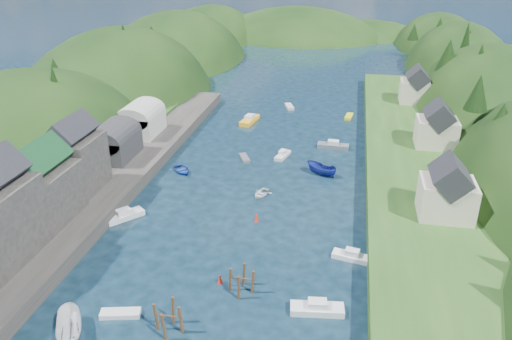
% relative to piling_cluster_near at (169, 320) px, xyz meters
% --- Properties ---
extents(ground, '(600.00, 600.00, 0.00)m').
position_rel_piling_cluster_near_xyz_m(ground, '(2.83, 53.61, -1.36)').
color(ground, black).
rests_on(ground, ground).
extents(hillside_left, '(44.00, 245.56, 52.00)m').
position_rel_piling_cluster_near_xyz_m(hillside_left, '(-42.17, 78.61, -9.39)').
color(hillside_left, black).
rests_on(hillside_left, ground).
extents(hillside_right, '(36.00, 245.56, 48.00)m').
position_rel_piling_cluster_near_xyz_m(hillside_right, '(47.83, 78.61, -8.77)').
color(hillside_right, black).
rests_on(hillside_right, ground).
extents(far_hills, '(103.00, 68.00, 44.00)m').
position_rel_piling_cluster_near_xyz_m(far_hills, '(4.05, 177.61, -12.16)').
color(far_hills, black).
rests_on(far_hills, ground).
extents(hill_trees, '(91.82, 145.47, 12.81)m').
position_rel_piling_cluster_near_xyz_m(hill_trees, '(3.34, 69.12, 9.77)').
color(hill_trees, black).
rests_on(hill_trees, ground).
extents(quay_left, '(12.00, 110.00, 2.00)m').
position_rel_piling_cluster_near_xyz_m(quay_left, '(-21.17, 23.61, -0.36)').
color(quay_left, '#2D2B28').
rests_on(quay_left, ground).
extents(terrace_left_grass, '(12.00, 110.00, 2.50)m').
position_rel_piling_cluster_near_xyz_m(terrace_left_grass, '(-28.17, 23.61, -0.11)').
color(terrace_left_grass, '#234719').
rests_on(terrace_left_grass, ground).
extents(quayside_buildings, '(8.00, 35.84, 12.90)m').
position_rel_piling_cluster_near_xyz_m(quayside_buildings, '(-23.17, 10.00, 5.73)').
color(quayside_buildings, '#2D2B28').
rests_on(quayside_buildings, quay_left).
extents(boat_sheds, '(7.00, 21.00, 7.50)m').
position_rel_piling_cluster_near_xyz_m(boat_sheds, '(-23.17, 42.61, 3.91)').
color(boat_sheds, '#2D2D30').
rests_on(boat_sheds, quay_left).
extents(terrace_right, '(16.00, 120.00, 2.40)m').
position_rel_piling_cluster_near_xyz_m(terrace_right, '(27.83, 43.61, -0.16)').
color(terrace_right, '#234719').
rests_on(terrace_right, ground).
extents(right_bank_cottages, '(9.00, 59.24, 8.41)m').
position_rel_piling_cluster_near_xyz_m(right_bank_cottages, '(30.83, 51.94, 4.49)').
color(right_bank_cottages, beige).
rests_on(right_bank_cottages, terrace_right).
extents(piling_cluster_near, '(3.13, 2.93, 3.86)m').
position_rel_piling_cluster_near_xyz_m(piling_cluster_near, '(0.00, 0.00, 0.00)').
color(piling_cluster_near, '#382314').
rests_on(piling_cluster_near, ground).
extents(piling_cluster_far, '(3.09, 2.90, 3.55)m').
position_rel_piling_cluster_near_xyz_m(piling_cluster_far, '(5.83, 7.56, -0.15)').
color(piling_cluster_far, '#382314').
rests_on(piling_cluster_far, ground).
extents(channel_buoy_near, '(0.70, 0.70, 1.10)m').
position_rel_piling_cluster_near_xyz_m(channel_buoy_near, '(3.04, 8.61, -0.88)').
color(channel_buoy_near, red).
rests_on(channel_buoy_near, ground).
extents(channel_buoy_far, '(0.70, 0.70, 1.10)m').
position_rel_piling_cluster_near_xyz_m(channel_buoy_far, '(4.53, 23.21, -0.88)').
color(channel_buoy_far, red).
rests_on(channel_buoy_far, ground).
extents(moored_boats, '(37.25, 85.09, 2.46)m').
position_rel_piling_cluster_near_xyz_m(moored_boats, '(1.44, 26.11, -0.69)').
color(moored_boats, '#1B3A96').
rests_on(moored_boats, ground).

